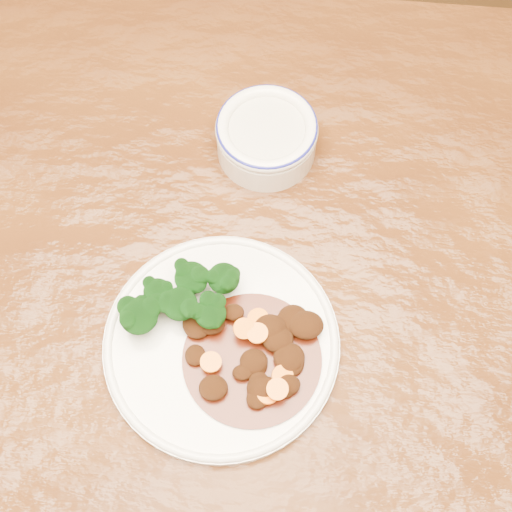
{
  "coord_description": "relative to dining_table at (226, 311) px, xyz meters",
  "views": [
    {
      "loc": [
        0.04,
        -0.31,
        1.5
      ],
      "look_at": [
        0.04,
        0.03,
        0.77
      ],
      "focal_mm": 50.0,
      "sensor_mm": 36.0,
      "label": 1
    }
  ],
  "objects": [
    {
      "name": "ground",
      "position": [
        0.0,
        0.0,
        -0.67
      ],
      "size": [
        4.0,
        4.0,
        0.0
      ],
      "primitive_type": "plane",
      "color": "#472B11",
      "rests_on": "ground"
    },
    {
      "name": "dinner_plate",
      "position": [
        -0.0,
        -0.07,
        0.09
      ],
      "size": [
        0.26,
        0.26,
        0.02
      ],
      "rotation": [
        0.0,
        0.0,
        0.1
      ],
      "color": "white",
      "rests_on": "dining_table"
    },
    {
      "name": "dining_table",
      "position": [
        0.0,
        0.0,
        0.0
      ],
      "size": [
        1.58,
        1.05,
        0.75
      ],
      "rotation": [
        0.0,
        0.0,
        -0.1
      ],
      "color": "#502A0E",
      "rests_on": "ground"
    },
    {
      "name": "mince_stew",
      "position": [
        0.04,
        -0.08,
        0.1
      ],
      "size": [
        0.15,
        0.15,
        0.03
      ],
      "color": "#4D1808",
      "rests_on": "dinner_plate"
    },
    {
      "name": "broccoli_florets",
      "position": [
        -0.04,
        -0.03,
        0.12
      ],
      "size": [
        0.13,
        0.08,
        0.05
      ],
      "color": "#568343",
      "rests_on": "dinner_plate"
    },
    {
      "name": "dip_bowl",
      "position": [
        0.05,
        0.18,
        0.11
      ],
      "size": [
        0.12,
        0.12,
        0.06
      ],
      "rotation": [
        0.0,
        0.0,
        0.4
      ],
      "color": "white",
      "rests_on": "dining_table"
    }
  ]
}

